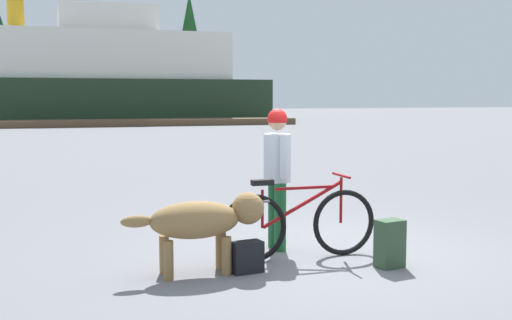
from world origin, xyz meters
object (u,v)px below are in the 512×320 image
(person_cyclist, at_px, (277,166))
(ferry_boat, at_px, (70,79))
(dog, at_px, (203,220))
(handbag_pannier, at_px, (247,257))
(backpack, at_px, (390,244))
(bicycle, at_px, (299,223))

(person_cyclist, height_order, ferry_boat, ferry_boat)
(dog, bearing_deg, handbag_pannier, -13.03)
(dog, xyz_separation_m, handbag_pannier, (0.43, -0.10, -0.39))
(backpack, height_order, handbag_pannier, backpack)
(person_cyclist, bearing_deg, dog, -144.19)
(dog, xyz_separation_m, ferry_boat, (-0.20, 39.59, 2.43))
(backpack, bearing_deg, person_cyclist, 126.97)
(backpack, relative_size, ferry_boat, 0.02)
(backpack, distance_m, ferry_boat, 40.11)
(bicycle, distance_m, backpack, 1.01)
(dog, distance_m, handbag_pannier, 0.59)
(backpack, bearing_deg, bicycle, 141.82)
(bicycle, xyz_separation_m, ferry_boat, (-1.34, 39.34, 2.57))
(bicycle, distance_m, handbag_pannier, 0.83)
(person_cyclist, bearing_deg, handbag_pannier, -126.24)
(dog, xyz_separation_m, backpack, (1.93, -0.37, -0.30))
(dog, height_order, ferry_boat, ferry_boat)
(handbag_pannier, bearing_deg, bicycle, 26.37)
(ferry_boat, bearing_deg, backpack, -86.95)
(dog, relative_size, ferry_boat, 0.05)
(dog, distance_m, backpack, 1.98)
(backpack, relative_size, handbag_pannier, 1.57)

